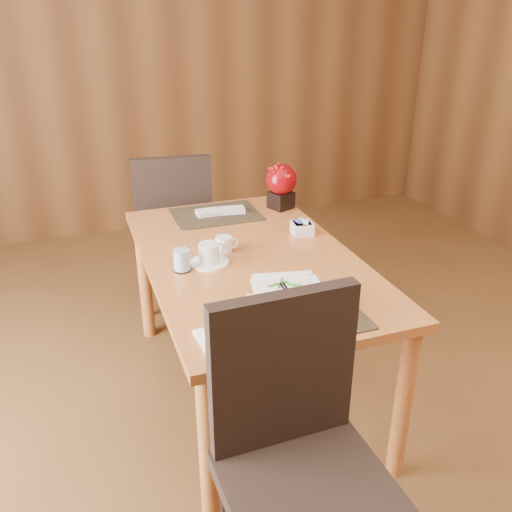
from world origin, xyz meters
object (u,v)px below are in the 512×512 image
object	(u,v)px
creamer_jug	(224,244)
sugar_caddy	(302,228)
far_chair	(173,223)
dining_table	(250,275)
near_chair	(299,447)
water_glass	(181,252)
coffee_cup	(209,255)
soup_setting	(287,301)
berry_decor	(281,184)
bread_plate	(222,338)

from	to	relation	value
creamer_jug	sugar_caddy	distance (m)	0.42
sugar_caddy	far_chair	distance (m)	0.97
dining_table	near_chair	xyz separation A→B (m)	(-0.18, -0.97, -0.07)
water_glass	creamer_jug	bearing A→B (deg)	30.94
coffee_cup	water_glass	bearing A→B (deg)	-168.92
water_glass	far_chair	size ratio (longest dim) A/B	0.17
near_chair	water_glass	bearing A→B (deg)	96.75
dining_table	creamer_jug	size ratio (longest dim) A/B	15.69
water_glass	coffee_cup	bearing A→B (deg)	11.08
dining_table	soup_setting	size ratio (longest dim) A/B	4.78
far_chair	dining_table	bearing A→B (deg)	105.92
water_glass	berry_decor	bearing A→B (deg)	40.33
far_chair	creamer_jug	bearing A→B (deg)	100.89
coffee_cup	berry_decor	distance (m)	0.79
near_chair	far_chair	size ratio (longest dim) A/B	1.03
coffee_cup	creamer_jug	size ratio (longest dim) A/B	1.75
dining_table	sugar_caddy	bearing A→B (deg)	26.17
coffee_cup	dining_table	bearing A→B (deg)	4.74
bread_plate	coffee_cup	bearing A→B (deg)	79.02
soup_setting	water_glass	bearing A→B (deg)	132.53
coffee_cup	far_chair	size ratio (longest dim) A/B	0.17
creamer_jug	bread_plate	bearing A→B (deg)	-91.32
dining_table	bread_plate	xyz separation A→B (m)	(-0.30, -0.59, 0.10)
water_glass	far_chair	xyz separation A→B (m)	(0.16, 1.02, -0.27)
dining_table	far_chair	world-z (taller)	far_chair
soup_setting	far_chair	world-z (taller)	far_chair
creamer_jug	coffee_cup	bearing A→B (deg)	-116.27
berry_decor	far_chair	distance (m)	0.75
berry_decor	bread_plate	bearing A→B (deg)	-120.59
creamer_jug	near_chair	xyz separation A→B (m)	(-0.09, -1.06, -0.20)
sugar_caddy	berry_decor	size ratio (longest dim) A/B	0.40
sugar_caddy	near_chair	xyz separation A→B (m)	(-0.51, -1.13, -0.20)
sugar_caddy	near_chair	distance (m)	1.25
creamer_jug	far_chair	xyz separation A→B (m)	(-0.06, 0.88, -0.22)
soup_setting	coffee_cup	distance (m)	0.52
soup_setting	near_chair	size ratio (longest dim) A/B	0.30
soup_setting	bread_plate	bearing A→B (deg)	-151.41
dining_table	sugar_caddy	xyz separation A→B (m)	(0.32, 0.16, 0.13)
near_chair	far_chair	distance (m)	1.94
sugar_caddy	far_chair	world-z (taller)	far_chair
bread_plate	near_chair	bearing A→B (deg)	-72.36
soup_setting	berry_decor	bearing A→B (deg)	80.99
berry_decor	dining_table	bearing A→B (deg)	-124.24
coffee_cup	near_chair	size ratio (longest dim) A/B	0.16
dining_table	coffee_cup	bearing A→B (deg)	-175.26
water_glass	bread_plate	distance (m)	0.56
berry_decor	creamer_jug	bearing A→B (deg)	-135.90
dining_table	soup_setting	bearing A→B (deg)	-93.81
far_chair	soup_setting	bearing A→B (deg)	101.57
berry_decor	bread_plate	distance (m)	1.32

